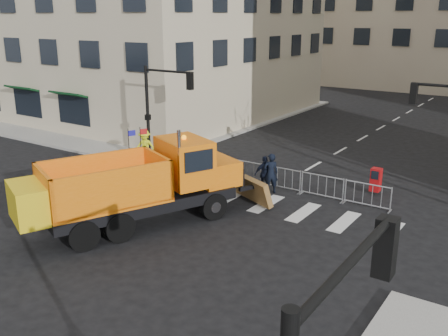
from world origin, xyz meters
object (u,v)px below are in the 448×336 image
Objects in this scene: cop_a at (271,173)px; worker at (145,147)px; cop_b at (223,178)px; cop_c at (265,174)px; plow_truck at (135,184)px; newspaper_box at (376,180)px.

worker is at bearing -41.16° from cop_a.
worker is (-6.25, 1.62, 0.18)m from cop_b.
cop_c is at bearing -109.17° from cop_b.
plow_truck reaches higher than cop_a.
worker reaches higher than cop_a.
cop_a is 1.00× the size of worker.
newspaper_box is at bearing -126.66° from cop_b.
cop_a is 0.32m from cop_c.
cop_a reaches higher than newspaper_box.
worker reaches higher than cop_b.
cop_a is 4.87m from newspaper_box.
worker is at bearing 64.04° from plow_truck.
worker is 1.73× the size of newspaper_box.
newspaper_box is at bearing -12.98° from plow_truck.
plow_truck is 6.76m from cop_c.
plow_truck is 5.40× the size of worker.
plow_truck is 5.95× the size of cop_c.
plow_truck is at bearing -125.62° from newspaper_box.
cop_b is 7.10m from newspaper_box.
cop_c is at bearing -148.90° from newspaper_box.
cop_b is (0.98, 4.61, -0.81)m from plow_truck.
cop_b is at bearing -141.77° from newspaper_box.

